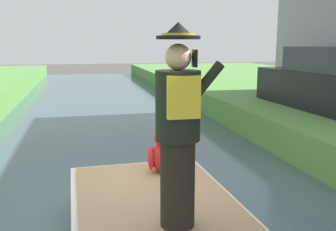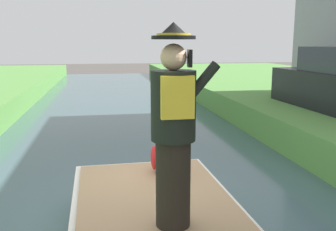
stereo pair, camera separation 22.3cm
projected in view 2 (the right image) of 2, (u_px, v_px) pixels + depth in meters
The scene contains 4 objects.
ground_plane at pixel (147, 220), 5.12m from camera, with size 80.00×80.00×0.00m, color #4C4742.
canal_water at pixel (147, 217), 5.11m from camera, with size 6.19×48.00×0.10m, color #3D565B.
person_pirate at pixel (174, 128), 3.34m from camera, with size 0.61×0.42×1.85m.
parrot_plush at pixel (165, 154), 4.90m from camera, with size 0.36×0.34×0.57m.
Camera 2 is at (-0.55, -4.73, 2.38)m, focal length 40.07 mm.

